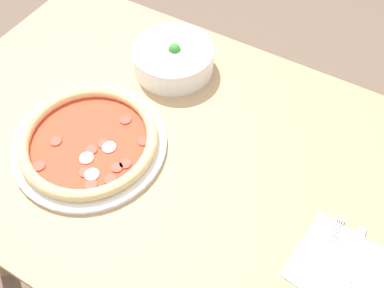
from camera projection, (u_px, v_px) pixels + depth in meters
The scene contains 7 objects.
ground_plane at pixel (186, 269), 1.55m from camera, with size 8.00×8.00×0.00m, color brown.
dining_table at pixel (183, 178), 1.04m from camera, with size 1.27×0.79×0.74m.
pizza at pixel (89, 141), 0.95m from camera, with size 0.34×0.34×0.04m.
bowl at pixel (173, 57), 1.08m from camera, with size 0.21×0.21×0.08m.
napkin at pixel (340, 266), 0.80m from camera, with size 0.18×0.18×0.00m.
fork at pixel (328, 260), 0.80m from camera, with size 0.02×0.19×0.00m.
knife at pixel (350, 275), 0.78m from camera, with size 0.02×0.20×0.01m.
Camera 1 is at (0.29, -0.46, 1.52)m, focal length 40.00 mm.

